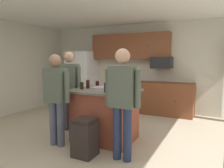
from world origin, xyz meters
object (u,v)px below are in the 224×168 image
at_px(microwave_over_range, 162,63).
at_px(mug_ceramic_white, 115,85).
at_px(person_elder_center, 70,86).
at_px(glass_dark_ale, 82,86).
at_px(serving_tray, 104,88).
at_px(person_guest_right, 56,94).
at_px(glass_stout_tall, 97,84).
at_px(glass_pilsner, 106,87).
at_px(tumbler_amber, 124,87).
at_px(trash_bin, 85,138).
at_px(refrigerator, 82,79).
at_px(person_host_foreground, 122,97).
at_px(glass_short_whisky, 88,84).
at_px(kitchen_island, 105,115).
at_px(mug_blue_stoneware, 120,86).

relative_size(microwave_over_range, mug_ceramic_white, 4.16).
bearing_deg(person_elder_center, mug_ceramic_white, 17.96).
relative_size(glass_dark_ale, serving_tray, 0.31).
relative_size(mug_ceramic_white, serving_tray, 0.31).
distance_m(person_guest_right, glass_stout_tall, 0.95).
height_order(person_elder_center, glass_pilsner, person_elder_center).
relative_size(tumbler_amber, glass_dark_ale, 1.02).
distance_m(glass_dark_ale, serving_tray, 0.42).
height_order(tumbler_amber, trash_bin, tumbler_amber).
bearing_deg(person_guest_right, glass_stout_tall, 25.75).
height_order(refrigerator, person_host_foreground, refrigerator).
relative_size(refrigerator, glass_short_whisky, 10.73).
relative_size(refrigerator, kitchen_island, 1.48).
distance_m(microwave_over_range, kitchen_island, 2.70).
bearing_deg(glass_stout_tall, mug_blue_stoneware, 4.57).
bearing_deg(glass_dark_ale, person_guest_right, -115.17).
height_order(mug_ceramic_white, serving_tray, mug_ceramic_white).
distance_m(kitchen_island, glass_pilsner, 0.65).
relative_size(person_guest_right, mug_ceramic_white, 12.09).
bearing_deg(serving_tray, mug_blue_stoneware, 49.24).
bearing_deg(microwave_over_range, glass_pilsner, -95.96).
height_order(microwave_over_range, person_guest_right, person_guest_right).
relative_size(serving_tray, trash_bin, 0.72).
xyz_separation_m(glass_stout_tall, serving_tray, (0.27, -0.22, -0.04)).
xyz_separation_m(refrigerator, person_guest_right, (1.50, -2.99, 0.03)).
distance_m(microwave_over_range, person_host_foreground, 3.15).
bearing_deg(glass_dark_ale, glass_short_whisky, 76.16).
bearing_deg(person_host_foreground, refrigerator, -2.58).
height_order(person_guest_right, glass_stout_tall, person_guest_right).
xyz_separation_m(person_guest_right, mug_blue_stoneware, (0.82, 0.92, 0.09)).
bearing_deg(person_host_foreground, tumbler_amber, -23.89).
bearing_deg(microwave_over_range, glass_stout_tall, -109.24).
height_order(tumbler_amber, serving_tray, tumbler_amber).
xyz_separation_m(person_guest_right, glass_stout_tall, (0.32, 0.88, 0.10)).
bearing_deg(glass_stout_tall, serving_tray, -39.64).
distance_m(person_elder_center, mug_ceramic_white, 1.03).
bearing_deg(mug_blue_stoneware, glass_short_whisky, -152.22).
bearing_deg(trash_bin, glass_dark_ale, 127.16).
relative_size(person_host_foreground, person_elder_center, 1.00).
xyz_separation_m(person_guest_right, serving_tray, (0.60, 0.66, 0.06)).
relative_size(person_guest_right, glass_stout_tall, 13.09).
bearing_deg(mug_blue_stoneware, microwave_over_range, 82.77).
relative_size(refrigerator, serving_tray, 4.10).
xyz_separation_m(mug_blue_stoneware, trash_bin, (-0.13, -1.07, -0.73)).
height_order(refrigerator, person_elder_center, refrigerator).
height_order(person_host_foreground, trash_bin, person_host_foreground).
bearing_deg(mug_blue_stoneware, serving_tray, -130.76).
relative_size(person_host_foreground, serving_tray, 3.86).
relative_size(mug_ceramic_white, trash_bin, 0.22).
distance_m(refrigerator, person_guest_right, 3.34).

